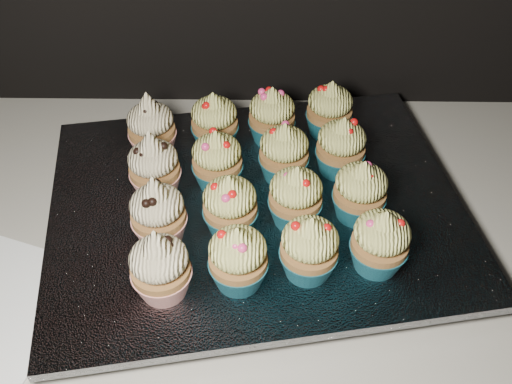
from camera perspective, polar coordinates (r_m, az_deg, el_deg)
worktop at (r=0.71m, az=-1.08°, el=-6.19°), size 2.44×0.64×0.04m
baking_tray at (r=0.72m, az=-0.00°, el=-2.23°), size 0.51×0.43×0.02m
foil_lining at (r=0.70m, az=-0.00°, el=-1.28°), size 0.56×0.47×0.01m
cupcake_0 at (r=0.59m, az=-9.57°, el=-7.35°), size 0.06×0.06×0.10m
cupcake_1 at (r=0.59m, az=-1.81°, el=-6.63°), size 0.06×0.06×0.08m
cupcake_2 at (r=0.60m, az=5.34°, el=-5.63°), size 0.06×0.06×0.08m
cupcake_3 at (r=0.62m, az=12.31°, el=-4.89°), size 0.06×0.06×0.08m
cupcake_4 at (r=0.64m, az=-9.78°, el=-2.06°), size 0.06×0.06×0.10m
cupcake_5 at (r=0.64m, az=-2.61°, el=-1.42°), size 0.06×0.06×0.08m
cupcake_6 at (r=0.65m, az=3.97°, el=-0.50°), size 0.06×0.06×0.08m
cupcake_7 at (r=0.67m, az=10.36°, el=0.03°), size 0.06×0.06×0.08m
cupcake_8 at (r=0.70m, az=-10.16°, el=2.53°), size 0.06×0.06×0.10m
cupcake_9 at (r=0.70m, az=-3.91°, el=3.14°), size 0.06×0.06×0.08m
cupcake_10 at (r=0.71m, az=2.81°, el=3.90°), size 0.06×0.06×0.08m
cupcake_11 at (r=0.73m, az=8.48°, el=4.46°), size 0.06×0.06×0.08m
cupcake_12 at (r=0.76m, az=-10.43°, el=6.40°), size 0.06×0.06×0.10m
cupcake_13 at (r=0.76m, az=-4.17°, el=7.00°), size 0.06×0.06×0.08m
cupcake_14 at (r=0.77m, az=1.60°, el=7.56°), size 0.06×0.06×0.08m
cupcake_15 at (r=0.78m, az=7.36°, el=8.11°), size 0.06×0.06×0.08m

